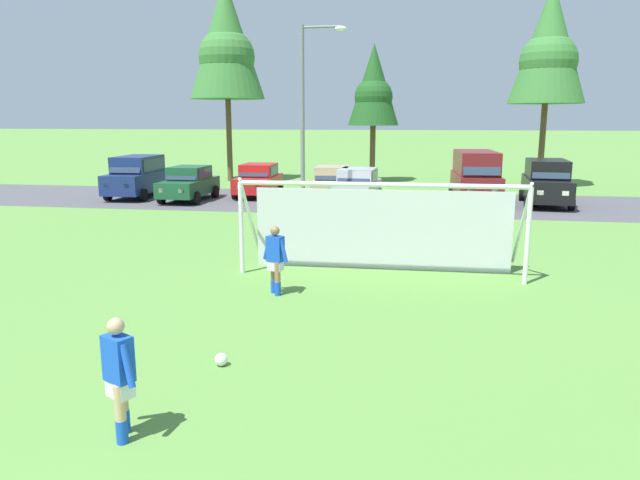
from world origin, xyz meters
name	(u,v)px	position (x,y,z in m)	size (l,w,h in m)	color
ground_plane	(300,254)	(0.00, 15.00, 0.00)	(400.00, 400.00, 0.00)	#598C3D
parking_lot_strip	(347,201)	(0.00, 26.74, 0.00)	(52.00, 8.40, 0.01)	#4C4C51
soccer_ball	(221,359)	(0.34, 6.59, 0.11)	(0.22, 0.22, 0.22)	white
soccer_goal	(381,224)	(2.56, 13.34, 1.29)	(7.45, 2.05, 2.57)	white
player_striker_near	(120,379)	(-0.17, 4.21, 0.82)	(0.65, 0.49, 1.64)	tan
player_midfield_center	(275,260)	(0.26, 10.75, 0.82)	(0.70, 0.39, 1.64)	#936B4C
parked_car_slot_far_left	(137,176)	(-11.06, 26.54, 1.11)	(2.25, 4.66, 2.16)	navy
parked_car_slot_left	(189,183)	(-7.90, 25.75, 0.88)	(2.07, 4.22, 1.72)	#194C2D
parked_car_slot_center_left	(258,180)	(-4.88, 27.91, 0.88)	(2.11, 4.24, 1.72)	red
parked_car_slot_center	(332,183)	(-0.77, 26.97, 0.88)	(2.25, 4.31, 1.72)	tan
parked_car_slot_center_right	(357,186)	(0.61, 25.88, 0.88)	(2.27, 4.32, 1.72)	#B2B2BC
parked_car_slot_right	(476,175)	(6.28, 27.39, 1.34)	(2.36, 4.88, 2.52)	maroon
parked_car_slot_far_right	(547,182)	(9.55, 27.04, 1.11)	(2.40, 4.73, 2.16)	black
tree_left_edge	(226,43)	(-8.87, 35.35, 8.80)	(4.79, 4.79, 12.78)	brown
tree_mid_left	(374,88)	(0.50, 36.51, 6.00)	(3.28, 3.28, 8.74)	brown
tree_center_back	(549,47)	(10.88, 35.64, 8.19)	(4.46, 4.46, 11.90)	brown
street_lamp	(306,119)	(-1.25, 22.60, 4.06)	(2.00, 0.32, 7.85)	slate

